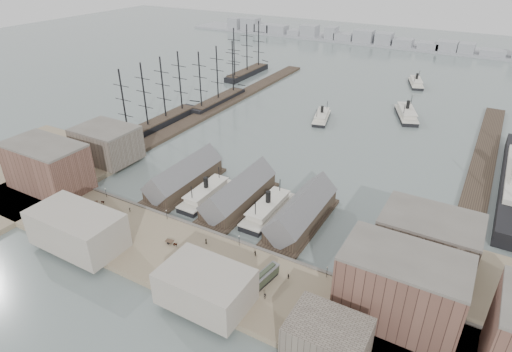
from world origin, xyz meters
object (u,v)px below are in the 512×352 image
Objects in this scene: horse_cart_left at (101,203)px; horse_cart_center at (173,243)px; tram at (266,277)px; horse_cart_right at (230,285)px; ferry_docked_west at (207,193)px.

horse_cart_left is 39.66m from horse_cart_center.
tram is 2.17× the size of horse_cart_right.
horse_cart_right is at bearing -127.89° from tram.
horse_cart_right is at bearing -58.01° from horse_cart_left.
ferry_docked_west reaches higher than tram.
tram is 73.48m from horse_cart_left.
horse_cart_right reaches higher than horse_cart_center.
horse_cart_center is (9.43, -31.55, 0.45)m from ferry_docked_west.
ferry_docked_west reaches higher than horse_cart_left.
horse_cart_left is at bearing -139.24° from ferry_docked_west.
tram is at bearing -51.40° from horse_cart_left.
tram is 2.46× the size of horse_cart_left.
horse_cart_left is at bearing -175.92° from tram.
horse_cart_right is at bearing -47.07° from ferry_docked_west.
ferry_docked_west is 5.66× the size of horse_cart_right.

